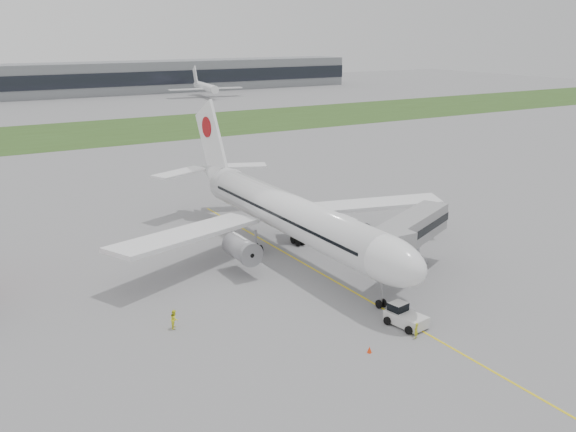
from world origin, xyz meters
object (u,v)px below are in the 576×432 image
airliner (285,211)px  pushback_tug (404,316)px  jet_bridge (410,232)px  ground_crew_near (416,331)px

airliner → pushback_tug: 24.67m
jet_bridge → ground_crew_near: (-9.85, -12.64, -4.71)m
jet_bridge → ground_crew_near: size_ratio=9.92×
jet_bridge → ground_crew_near: jet_bridge is taller
pushback_tug → ground_crew_near: (-0.88, -2.78, -0.19)m
airliner → jet_bridge: bearing=-59.8°
airliner → jet_bridge: airliner is taller
ground_crew_near → jet_bridge: bearing=-153.8°
jet_bridge → ground_crew_near: 16.70m
pushback_tug → jet_bridge: size_ratio=0.29×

